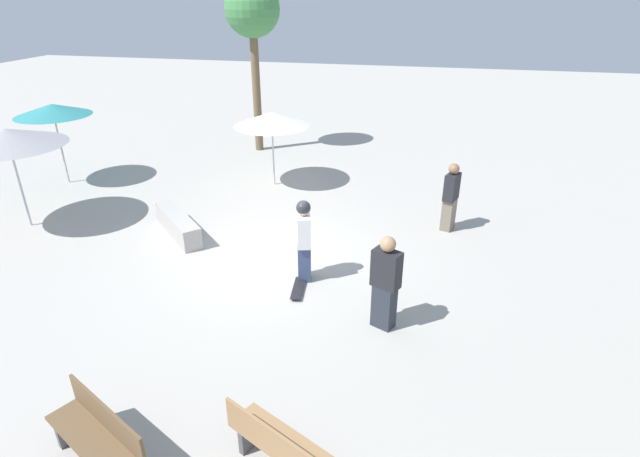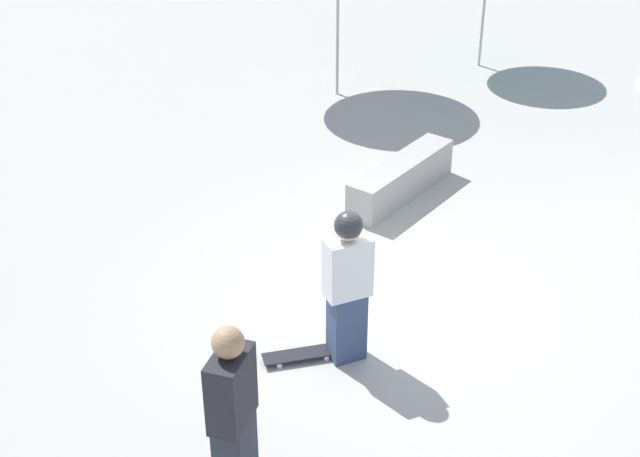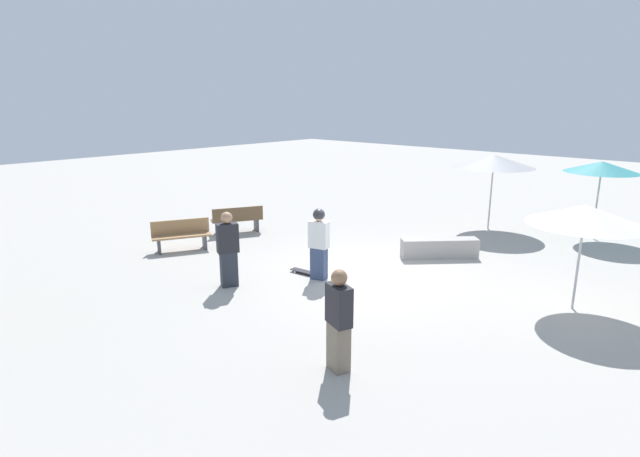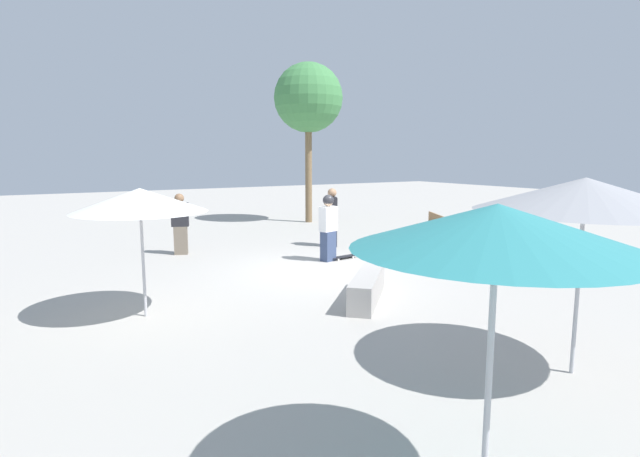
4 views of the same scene
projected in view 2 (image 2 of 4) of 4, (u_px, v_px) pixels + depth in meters
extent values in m
plane|color=#ADA8A0|center=(391.00, 304.00, 10.03)|extent=(60.00, 60.00, 0.00)
cube|color=#38476B|center=(347.00, 326.00, 9.03)|extent=(0.41, 0.34, 0.77)
cube|color=white|center=(348.00, 268.00, 8.68)|extent=(0.51, 0.37, 0.64)
sphere|color=tan|center=(348.00, 228.00, 8.46)|extent=(0.25, 0.25, 0.25)
sphere|color=#2D2D33|center=(349.00, 225.00, 8.44)|extent=(0.28, 0.28, 0.28)
cube|color=black|center=(301.00, 354.00, 9.15)|extent=(0.82, 0.29, 0.02)
cylinder|color=silver|center=(279.00, 365.00, 9.05)|extent=(0.06, 0.04, 0.05)
cylinder|color=silver|center=(276.00, 355.00, 9.19)|extent=(0.06, 0.04, 0.05)
cylinder|color=silver|center=(327.00, 358.00, 9.15)|extent=(0.06, 0.04, 0.05)
cylinder|color=silver|center=(322.00, 348.00, 9.30)|extent=(0.06, 0.04, 0.05)
cube|color=#A8A39E|center=(401.00, 178.00, 12.16)|extent=(1.73, 1.77, 0.51)
cylinder|color=#B7B7BC|center=(484.00, 7.00, 16.21)|extent=(0.05, 0.05, 2.23)
cylinder|color=#B7B7BC|center=(338.00, 30.00, 14.95)|extent=(0.05, 0.05, 2.29)
cube|color=#282D38|center=(235.00, 457.00, 7.42)|extent=(0.39, 0.44, 0.80)
cube|color=#232328|center=(231.00, 389.00, 7.06)|extent=(0.44, 0.54, 0.66)
sphere|color=tan|center=(228.00, 342.00, 6.82)|extent=(0.26, 0.26, 0.26)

